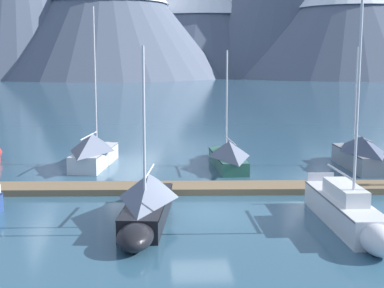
{
  "coord_description": "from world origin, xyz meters",
  "views": [
    {
      "loc": [
        -1.82,
        -22.14,
        6.34
      ],
      "look_at": [
        0.0,
        6.0,
        2.0
      ],
      "focal_mm": 51.89,
      "sensor_mm": 36.0,
      "label": 1
    }
  ],
  "objects_px": {
    "sailboat_far_berth": "(227,154)",
    "sailboat_outer_slip": "(348,211)",
    "sailboat_mid_dock_port": "(95,150)",
    "sailboat_end_of_dock": "(358,152)",
    "sailboat_mid_dock_starboard": "(147,202)"
  },
  "relations": [
    {
      "from": "sailboat_end_of_dock",
      "to": "sailboat_far_berth",
      "type": "bearing_deg",
      "value": 173.36
    },
    {
      "from": "sailboat_mid_dock_starboard",
      "to": "sailboat_outer_slip",
      "type": "bearing_deg",
      "value": -9.45
    },
    {
      "from": "sailboat_far_berth",
      "to": "sailboat_end_of_dock",
      "type": "distance_m",
      "value": 7.67
    },
    {
      "from": "sailboat_far_berth",
      "to": "sailboat_outer_slip",
      "type": "distance_m",
      "value": 12.73
    },
    {
      "from": "sailboat_far_berth",
      "to": "sailboat_end_of_dock",
      "type": "height_order",
      "value": "sailboat_end_of_dock"
    },
    {
      "from": "sailboat_mid_dock_port",
      "to": "sailboat_mid_dock_starboard",
      "type": "height_order",
      "value": "sailboat_mid_dock_port"
    },
    {
      "from": "sailboat_far_berth",
      "to": "sailboat_outer_slip",
      "type": "bearing_deg",
      "value": -76.41
    },
    {
      "from": "sailboat_mid_dock_starboard",
      "to": "sailboat_end_of_dock",
      "type": "distance_m",
      "value": 15.91
    },
    {
      "from": "sailboat_outer_slip",
      "to": "sailboat_end_of_dock",
      "type": "distance_m",
      "value": 12.39
    },
    {
      "from": "sailboat_far_berth",
      "to": "sailboat_outer_slip",
      "type": "height_order",
      "value": "sailboat_outer_slip"
    },
    {
      "from": "sailboat_outer_slip",
      "to": "sailboat_mid_dock_starboard",
      "type": "bearing_deg",
      "value": 170.55
    },
    {
      "from": "sailboat_far_berth",
      "to": "sailboat_mid_dock_port",
      "type": "bearing_deg",
      "value": 173.62
    },
    {
      "from": "sailboat_mid_dock_starboard",
      "to": "sailboat_outer_slip",
      "type": "distance_m",
      "value": 7.67
    },
    {
      "from": "sailboat_far_berth",
      "to": "sailboat_end_of_dock",
      "type": "bearing_deg",
      "value": -6.64
    },
    {
      "from": "sailboat_mid_dock_port",
      "to": "sailboat_end_of_dock",
      "type": "bearing_deg",
      "value": -6.51
    }
  ]
}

